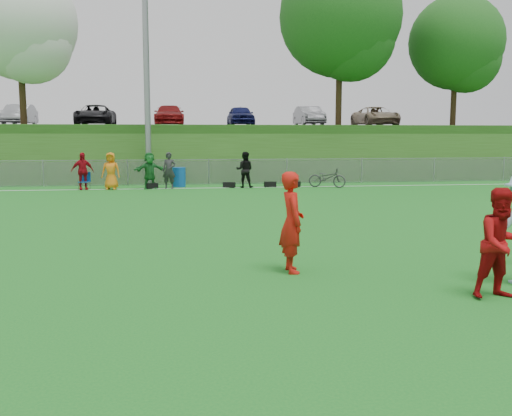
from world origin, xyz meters
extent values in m
plane|color=#166B1F|center=(0.00, 0.00, 0.00)|extent=(120.00, 120.00, 0.00)
cube|color=white|center=(0.00, 18.00, 0.01)|extent=(60.00, 0.10, 0.01)
cube|color=gray|center=(0.00, 20.00, 0.60)|extent=(58.00, 0.02, 1.20)
cube|color=gray|center=(0.00, 20.00, 1.25)|extent=(58.00, 0.04, 0.04)
cylinder|color=gray|center=(-3.00, 20.80, 6.00)|extent=(0.30, 0.30, 12.00)
cube|color=#244E16|center=(0.00, 31.00, 1.50)|extent=(120.00, 18.00, 3.00)
cube|color=black|center=(0.00, 33.00, 3.05)|extent=(120.00, 12.00, 0.10)
cylinder|color=black|center=(-10.00, 25.00, 6.75)|extent=(0.36, 0.36, 7.50)
sphere|color=white|center=(-10.00, 25.00, 8.62)|extent=(6.30, 6.30, 6.30)
sphere|color=white|center=(-9.40, 24.70, 7.50)|extent=(4.50, 4.50, 4.50)
cylinder|color=black|center=(8.00, 24.50, 7.25)|extent=(0.36, 0.36, 8.50)
sphere|color=#134716|center=(8.00, 24.50, 9.38)|extent=(7.14, 7.14, 7.14)
sphere|color=#134716|center=(8.60, 24.20, 8.10)|extent=(5.10, 5.10, 5.10)
cylinder|color=black|center=(16.00, 26.00, 6.50)|extent=(0.36, 0.36, 7.00)
sphere|color=#134716|center=(16.00, 26.00, 8.25)|extent=(5.88, 5.88, 5.88)
sphere|color=#134716|center=(16.60, 25.70, 7.20)|extent=(4.20, 4.20, 4.20)
imported|color=#97989C|center=(-12.00, 32.00, 3.82)|extent=(1.52, 4.37, 1.44)
imported|color=black|center=(-7.00, 32.00, 3.82)|extent=(2.39, 5.18, 1.44)
imported|color=maroon|center=(-2.00, 32.00, 3.82)|extent=(2.02, 4.96, 1.44)
imported|color=#11164E|center=(3.00, 32.00, 3.82)|extent=(1.70, 4.23, 1.44)
imported|color=slate|center=(8.00, 32.00, 3.82)|extent=(1.52, 4.37, 1.44)
imported|color=gray|center=(13.00, 32.00, 3.82)|extent=(2.39, 5.18, 1.44)
imported|color=#A70B17|center=(-5.85, 18.00, 0.85)|extent=(1.07, 0.68, 1.69)
imported|color=orange|center=(-4.59, 18.00, 0.85)|extent=(0.87, 0.61, 1.69)
imported|color=#1D6D2B|center=(-2.84, 18.00, 0.85)|extent=(1.65, 1.02, 1.69)
imported|color=#2A2A2C|center=(-1.96, 18.00, 0.85)|extent=(0.69, 0.52, 1.69)
imported|color=black|center=(1.58, 18.00, 0.85)|extent=(0.96, 0.83, 1.69)
cube|color=black|center=(-2.77, 18.10, 0.13)|extent=(0.62, 0.52, 0.26)
cube|color=black|center=(0.84, 18.10, 0.13)|extent=(0.62, 0.48, 0.26)
cube|color=black|center=(2.82, 18.10, 0.13)|extent=(0.56, 0.31, 0.26)
cube|color=black|center=(4.01, 18.10, 0.13)|extent=(0.62, 0.50, 0.26)
imported|color=red|center=(0.37, 1.28, 0.92)|extent=(0.46, 0.69, 1.84)
imported|color=#A30B0D|center=(3.19, -0.83, 0.85)|extent=(0.87, 0.70, 1.70)
cylinder|color=#0E4A9C|center=(-1.50, 18.84, 0.47)|extent=(0.76, 0.76, 0.94)
cube|color=#0E4497|center=(-5.80, 18.11, 0.35)|extent=(0.53, 0.53, 0.04)
cube|color=#0E4497|center=(-5.75, 18.31, 0.57)|extent=(0.44, 0.14, 0.44)
imported|color=#303032|center=(5.47, 17.54, 0.47)|extent=(1.87, 1.38, 0.94)
camera|label=1|loc=(-1.72, -8.71, 2.49)|focal=40.00mm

